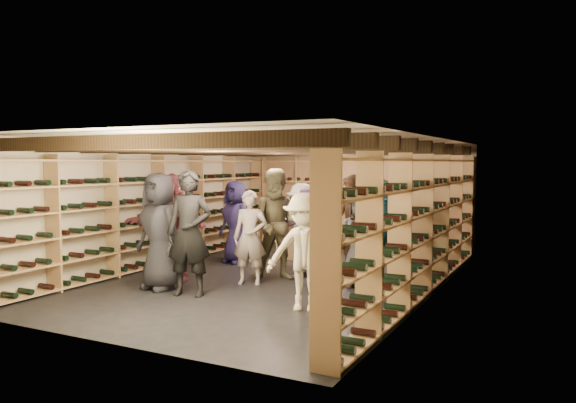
{
  "coord_description": "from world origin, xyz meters",
  "views": [
    {
      "loc": [
        4.63,
        -8.56,
        2.02
      ],
      "look_at": [
        0.15,
        0.2,
        1.33
      ],
      "focal_mm": 35.0,
      "sensor_mm": 36.0,
      "label": 1
    }
  ],
  "objects_px": {
    "crate_loose": "(368,255)",
    "person_9": "(301,224)",
    "crate_stack_left": "(244,244)",
    "person_1": "(189,233)",
    "person_4": "(387,232)",
    "person_3": "(305,252)",
    "person_6": "(236,222)",
    "crate_stack_right": "(290,247)",
    "person_8": "(355,226)",
    "person_5": "(170,227)",
    "person_2": "(278,224)",
    "person_7": "(250,237)",
    "person_11": "(310,232)",
    "person_12": "(360,240)",
    "person_0": "(159,231)"
  },
  "relations": [
    {
      "from": "crate_loose",
      "to": "person_9",
      "type": "xyz_separation_m",
      "value": [
        -0.96,
        -1.24,
        0.72
      ]
    },
    {
      "from": "crate_stack_left",
      "to": "person_1",
      "type": "distance_m",
      "value": 3.24
    },
    {
      "from": "crate_stack_left",
      "to": "person_4",
      "type": "height_order",
      "value": "person_4"
    },
    {
      "from": "person_3",
      "to": "person_6",
      "type": "xyz_separation_m",
      "value": [
        -2.8,
        2.66,
        0.02
      ]
    },
    {
      "from": "crate_stack_right",
      "to": "person_8",
      "type": "bearing_deg",
      "value": -32.85
    },
    {
      "from": "person_4",
      "to": "person_5",
      "type": "relative_size",
      "value": 0.94
    },
    {
      "from": "person_2",
      "to": "person_3",
      "type": "distance_m",
      "value": 2.08
    },
    {
      "from": "person_1",
      "to": "person_8",
      "type": "distance_m",
      "value": 2.97
    },
    {
      "from": "person_7",
      "to": "person_9",
      "type": "distance_m",
      "value": 1.94
    },
    {
      "from": "person_1",
      "to": "person_9",
      "type": "height_order",
      "value": "person_1"
    },
    {
      "from": "person_4",
      "to": "person_8",
      "type": "xyz_separation_m",
      "value": [
        -0.63,
        0.17,
        0.04
      ]
    },
    {
      "from": "person_11",
      "to": "person_4",
      "type": "bearing_deg",
      "value": 18.64
    },
    {
      "from": "crate_stack_left",
      "to": "person_4",
      "type": "relative_size",
      "value": 0.39
    },
    {
      "from": "person_1",
      "to": "person_12",
      "type": "bearing_deg",
      "value": 23.66
    },
    {
      "from": "crate_stack_left",
      "to": "person_3",
      "type": "bearing_deg",
      "value": -46.97
    },
    {
      "from": "crate_stack_left",
      "to": "person_4",
      "type": "distance_m",
      "value": 3.44
    },
    {
      "from": "person_5",
      "to": "person_12",
      "type": "xyz_separation_m",
      "value": [
        3.06,
        1.0,
        -0.15
      ]
    },
    {
      "from": "person_12",
      "to": "person_5",
      "type": "bearing_deg",
      "value": -174.55
    },
    {
      "from": "person_1",
      "to": "person_11",
      "type": "distance_m",
      "value": 2.23
    },
    {
      "from": "person_3",
      "to": "person_11",
      "type": "relative_size",
      "value": 0.98
    },
    {
      "from": "person_9",
      "to": "crate_stack_left",
      "type": "bearing_deg",
      "value": 156.14
    },
    {
      "from": "person_7",
      "to": "person_9",
      "type": "height_order",
      "value": "person_9"
    },
    {
      "from": "person_7",
      "to": "crate_loose",
      "type": "bearing_deg",
      "value": 55.68
    },
    {
      "from": "crate_stack_right",
      "to": "person_12",
      "type": "relative_size",
      "value": 0.35
    },
    {
      "from": "crate_stack_left",
      "to": "person_7",
      "type": "distance_m",
      "value": 2.38
    },
    {
      "from": "person_2",
      "to": "person_7",
      "type": "xyz_separation_m",
      "value": [
        -0.23,
        -0.55,
        -0.18
      ]
    },
    {
      "from": "crate_stack_right",
      "to": "person_7",
      "type": "height_order",
      "value": "person_7"
    },
    {
      "from": "person_4",
      "to": "person_6",
      "type": "xyz_separation_m",
      "value": [
        -3.28,
        0.48,
        -0.04
      ]
    },
    {
      "from": "person_0",
      "to": "crate_stack_right",
      "type": "bearing_deg",
      "value": 95.96
    },
    {
      "from": "person_0",
      "to": "person_4",
      "type": "relative_size",
      "value": 1.08
    },
    {
      "from": "person_2",
      "to": "person_4",
      "type": "distance_m",
      "value": 1.85
    },
    {
      "from": "person_2",
      "to": "person_7",
      "type": "bearing_deg",
      "value": -136.42
    },
    {
      "from": "person_0",
      "to": "person_8",
      "type": "relative_size",
      "value": 1.03
    },
    {
      "from": "person_0",
      "to": "person_7",
      "type": "xyz_separation_m",
      "value": [
        1.09,
        0.97,
        -0.15
      ]
    },
    {
      "from": "person_8",
      "to": "person_5",
      "type": "bearing_deg",
      "value": -133.91
    },
    {
      "from": "crate_stack_right",
      "to": "person_7",
      "type": "bearing_deg",
      "value": -78.03
    },
    {
      "from": "person_3",
      "to": "person_5",
      "type": "distance_m",
      "value": 2.99
    },
    {
      "from": "crate_loose",
      "to": "person_2",
      "type": "relative_size",
      "value": 0.26
    },
    {
      "from": "crate_stack_right",
      "to": "person_11",
      "type": "bearing_deg",
      "value": -53.55
    },
    {
      "from": "person_0",
      "to": "person_3",
      "type": "bearing_deg",
      "value": 12.89
    },
    {
      "from": "crate_stack_left",
      "to": "person_1",
      "type": "xyz_separation_m",
      "value": [
        0.9,
        -3.05,
        0.62
      ]
    },
    {
      "from": "person_9",
      "to": "person_4",
      "type": "bearing_deg",
      "value": -46.58
    },
    {
      "from": "person_2",
      "to": "person_9",
      "type": "distance_m",
      "value": 1.41
    },
    {
      "from": "crate_stack_right",
      "to": "person_6",
      "type": "relative_size",
      "value": 0.32
    },
    {
      "from": "person_0",
      "to": "person_2",
      "type": "xyz_separation_m",
      "value": [
        1.32,
        1.52,
        0.03
      ]
    },
    {
      "from": "person_1",
      "to": "person_2",
      "type": "distance_m",
      "value": 1.78
    },
    {
      "from": "crate_loose",
      "to": "person_6",
      "type": "relative_size",
      "value": 0.3
    },
    {
      "from": "person_4",
      "to": "person_6",
      "type": "height_order",
      "value": "person_4"
    },
    {
      "from": "person_0",
      "to": "person_11",
      "type": "bearing_deg",
      "value": 59.91
    },
    {
      "from": "person_2",
      "to": "person_9",
      "type": "height_order",
      "value": "person_2"
    }
  ]
}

